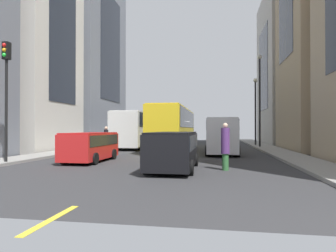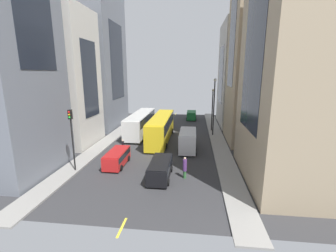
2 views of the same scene
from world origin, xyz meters
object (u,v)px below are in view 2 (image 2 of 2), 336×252
object	(u,v)px
city_bus_white	(141,122)
streetcar_yellow	(161,126)
car_green_2	(191,115)
pedestrian_walking_far	(123,147)
pedestrian_crossing_mid	(185,167)
traffic_light_near_corner	(71,129)
car_red_1	(117,157)
delivery_van_white	(188,139)
car_black_0	(160,168)

from	to	relation	value
city_bus_white	streetcar_yellow	world-z (taller)	streetcar_yellow
city_bus_white	streetcar_yellow	bearing A→B (deg)	-41.02
car_green_2	pedestrian_walking_far	xyz separation A→B (m)	(-7.78, -23.18, 0.06)
pedestrian_crossing_mid	traffic_light_near_corner	xyz separation A→B (m)	(-11.03, 0.26, 3.31)
traffic_light_near_corner	car_red_1	bearing A→B (deg)	28.58
car_green_2	pedestrian_crossing_mid	world-z (taller)	pedestrian_crossing_mid
city_bus_white	delivery_van_white	size ratio (longest dim) A/B	2.38
city_bus_white	pedestrian_walking_far	xyz separation A→B (m)	(0.25, -10.43, -0.94)
car_black_0	pedestrian_walking_far	world-z (taller)	pedestrian_walking_far
delivery_van_white	pedestrian_crossing_mid	distance (m)	8.07
car_red_1	pedestrian_walking_far	distance (m)	3.03
city_bus_white	car_red_1	size ratio (longest dim) A/B	2.84
car_black_0	pedestrian_crossing_mid	bearing A→B (deg)	4.44
city_bus_white	traffic_light_near_corner	bearing A→B (deg)	-101.65
car_red_1	pedestrian_walking_far	xyz separation A→B (m)	(-0.26, 3.01, 0.12)
delivery_van_white	pedestrian_walking_far	distance (m)	8.12
car_black_0	traffic_light_near_corner	size ratio (longest dim) A/B	0.77
city_bus_white	car_red_1	xyz separation A→B (m)	(0.51, -13.44, -1.05)
delivery_van_white	car_red_1	xyz separation A→B (m)	(-7.36, -5.78, -0.55)
city_bus_white	car_red_1	bearing A→B (deg)	-87.84
car_green_2	pedestrian_walking_far	world-z (taller)	pedestrian_walking_far
pedestrian_crossing_mid	pedestrian_walking_far	distance (m)	9.26
car_green_2	pedestrian_walking_far	size ratio (longest dim) A/B	2.10
pedestrian_walking_far	car_red_1	bearing A→B (deg)	-7.50
pedestrian_crossing_mid	streetcar_yellow	bearing A→B (deg)	122.71
delivery_van_white	pedestrian_walking_far	bearing A→B (deg)	-160.05
pedestrian_crossing_mid	traffic_light_near_corner	size ratio (longest dim) A/B	0.34
traffic_light_near_corner	car_black_0	bearing A→B (deg)	-2.89
delivery_van_white	traffic_light_near_corner	distance (m)	13.83
streetcar_yellow	traffic_light_near_corner	world-z (taller)	traffic_light_near_corner
delivery_van_white	traffic_light_near_corner	size ratio (longest dim) A/B	0.85
pedestrian_crossing_mid	pedestrian_walking_far	xyz separation A→B (m)	(-7.60, 5.29, -0.02)
car_black_0	car_red_1	world-z (taller)	car_black_0
car_red_1	traffic_light_near_corner	world-z (taller)	traffic_light_near_corner
car_green_2	streetcar_yellow	bearing A→B (deg)	-104.62
streetcar_yellow	pedestrian_walking_far	xyz separation A→B (m)	(-3.59, -7.10, -1.05)
car_green_2	city_bus_white	bearing A→B (deg)	-122.21
delivery_van_white	car_green_2	bearing A→B (deg)	89.55
delivery_van_white	car_black_0	size ratio (longest dim) A/B	1.11
delivery_van_white	traffic_light_near_corner	world-z (taller)	traffic_light_near_corner
streetcar_yellow	car_red_1	distance (m)	10.71
pedestrian_walking_far	streetcar_yellow	bearing A→B (deg)	140.74
delivery_van_white	car_black_0	xyz separation A→B (m)	(-2.31, -8.23, -0.52)
streetcar_yellow	car_green_2	world-z (taller)	streetcar_yellow
pedestrian_walking_far	delivery_van_white	bearing A→B (deg)	97.51
car_green_2	traffic_light_near_corner	size ratio (longest dim) A/B	0.68
streetcar_yellow	pedestrian_crossing_mid	world-z (taller)	streetcar_yellow
streetcar_yellow	car_black_0	world-z (taller)	streetcar_yellow
car_red_1	pedestrian_walking_far	size ratio (longest dim) A/B	2.20
traffic_light_near_corner	pedestrian_crossing_mid	bearing A→B (deg)	-1.37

